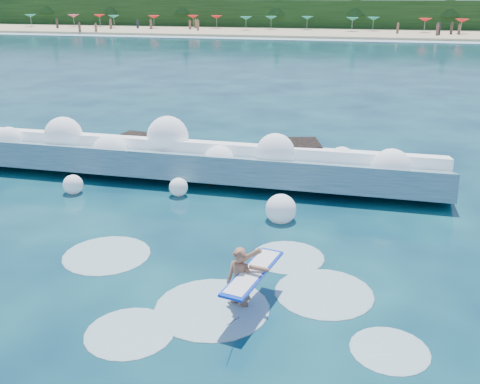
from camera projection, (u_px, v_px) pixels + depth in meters
The scene contains 11 objects.
ground at pixel (162, 260), 13.19m from camera, with size 200.00×200.00×0.00m, color #061E37.
beach at pixel (344, 33), 84.12m from camera, with size 140.00×20.00×0.40m, color tan.
wet_band at pixel (340, 40), 74.16m from camera, with size 140.00×5.00×0.08m, color silver.
treeline at pixel (349, 15), 92.42m from camera, with size 140.00×4.00×5.00m, color black.
breaking_wave at pixel (191, 162), 19.03m from camera, with size 17.52×2.75×1.51m.
rock_cluster at pixel (209, 158), 19.91m from camera, with size 8.01×3.21×1.30m.
surfer_with_board at pixel (242, 282), 11.03m from camera, with size 1.07×2.83×1.61m.
wave_spray at pixel (187, 151), 18.77m from camera, with size 15.11×5.07×2.08m.
surf_foam at pixel (222, 290), 11.86m from camera, with size 8.70×5.68×0.12m.
beach_umbrellas at pixel (346, 19), 85.58m from camera, with size 113.59×6.52×0.50m.
beachgoers at pixel (432, 29), 78.94m from camera, with size 96.84×13.11×1.93m.
Camera 1 is at (4.65, -10.98, 6.19)m, focal length 40.00 mm.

